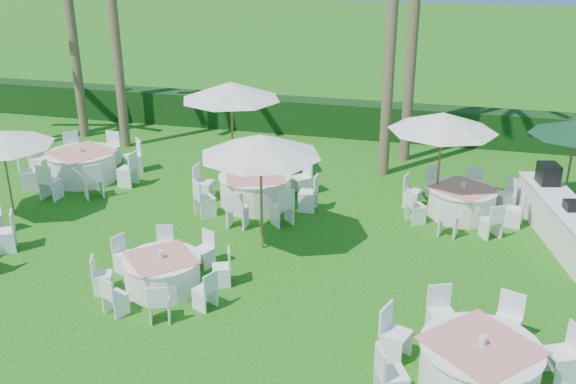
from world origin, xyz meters
The scene contains 14 objects.
ground centered at (0.00, 0.00, 0.00)m, with size 120.00×120.00×0.00m, color #17510D.
hedge centered at (0.00, 12.00, 0.60)m, with size 34.00×1.00×1.20m, color black.
banquet_table_b centered at (-0.18, 0.47, 0.37)m, with size 2.70×2.70×0.85m.
banquet_table_c centered at (6.00, -1.18, 0.44)m, with size 3.28×3.28×1.01m.
banquet_table_d centered at (-5.09, 5.62, 0.46)m, with size 3.47×3.47×1.04m.
banquet_table_e centered at (0.36, 5.11, 0.44)m, with size 3.35×3.35×1.01m.
banquet_table_f centered at (5.70, 5.72, 0.40)m, with size 3.03×3.03×0.92m.
umbrella_a centered at (-5.46, 2.87, 2.08)m, with size 2.55×2.55×2.28m.
umbrella_b centered at (1.27, 2.69, 2.50)m, with size 2.73×2.73×2.75m.
umbrella_c centered at (-0.84, 6.85, 2.64)m, with size 2.87×2.87×2.89m.
umbrella_d centered at (5.05, 5.82, 2.43)m, with size 2.72×2.72×2.67m.
umbrella_green centered at (8.34, 6.95, 2.20)m, with size 2.33×2.33×2.41m.
buffet_table centered at (7.98, 4.91, 0.52)m, with size 1.79×4.23×1.47m.
palm_d centered at (3.91, 9.82, 4.75)m, with size 4.40×3.96×8.59m.
Camera 1 is at (5.15, -10.00, 6.80)m, focal length 40.00 mm.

